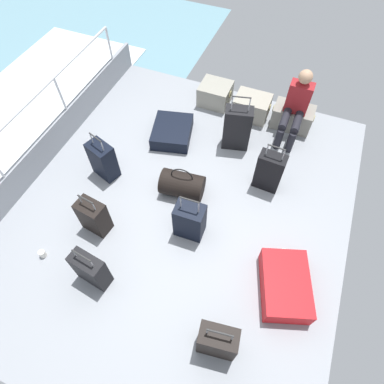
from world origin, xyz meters
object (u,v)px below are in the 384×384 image
passenger_seated (296,106)px  suitcase_5 (237,128)px  suitcase_4 (285,285)px  suitcase_8 (269,171)px  cargo_crate_1 (252,107)px  suitcase_0 (172,132)px  cargo_crate_2 (292,117)px  duffel_bag (182,185)px  suitcase_6 (217,341)px  paper_cup (43,254)px  suitcase_7 (94,216)px  suitcase_3 (103,160)px  cargo_crate_0 (215,94)px  suitcase_2 (190,220)px  suitcase_1 (91,270)px

passenger_seated → suitcase_5: passenger_seated is taller
suitcase_4 → suitcase_8: size_ratio=1.13×
cargo_crate_1 → suitcase_0: cargo_crate_1 is taller
cargo_crate_2 → passenger_seated: 0.41m
passenger_seated → suitcase_8: size_ratio=1.33×
suitcase_5 → duffel_bag: 1.22m
suitcase_6 → passenger_seated: bearing=89.9°
suitcase_6 → paper_cup: size_ratio=6.53×
suitcase_7 → suitcase_4: bearing=2.1°
cargo_crate_1 → paper_cup: size_ratio=5.93×
cargo_crate_1 → suitcase_3: 2.55m
suitcase_0 → paper_cup: size_ratio=8.07×
suitcase_0 → suitcase_4: (2.20, -1.76, 0.02)m
cargo_crate_0 → suitcase_7: bearing=-101.6°
suitcase_2 → suitcase_5: 1.67m
suitcase_8 → duffel_bag: (-1.05, -0.56, -0.13)m
cargo_crate_0 → cargo_crate_1: (0.67, -0.08, 0.00)m
duffel_bag → suitcase_4: bearing=-27.1°
cargo_crate_2 → paper_cup: size_ratio=6.56×
suitcase_0 → suitcase_3: size_ratio=1.07×
cargo_crate_1 → suitcase_0: size_ratio=0.74×
suitcase_7 → suitcase_2: bearing=18.9°
cargo_crate_0 → suitcase_3: 2.27m
suitcase_0 → suitcase_1: bearing=-87.8°
cargo_crate_1 → suitcase_3: size_ratio=0.79×
suitcase_1 → suitcase_3: (-0.68, 1.43, 0.03)m
cargo_crate_1 → suitcase_5: 0.77m
suitcase_2 → suitcase_6: size_ratio=1.15×
cargo_crate_1 → cargo_crate_2: cargo_crate_2 is taller
suitcase_0 → paper_cup: suitcase_0 is taller
suitcase_5 → suitcase_7: (-1.22, -2.06, -0.10)m
cargo_crate_0 → suitcase_5: size_ratio=0.58×
cargo_crate_2 → suitcase_0: (-1.68, -0.95, -0.08)m
suitcase_0 → cargo_crate_2: bearing=29.6°
cargo_crate_1 → suitcase_8: suitcase_8 is taller
cargo_crate_0 → suitcase_2: size_ratio=0.72×
suitcase_7 → suitcase_8: (1.86, 1.48, 0.05)m
suitcase_0 → suitcase_6: 3.13m
cargo_crate_0 → suitcase_0: (-0.35, -1.03, -0.07)m
duffel_bag → paper_cup: 1.97m
paper_cup → suitcase_5: bearing=58.5°
cargo_crate_0 → suitcase_0: bearing=-108.5°
suitcase_1 → suitcase_4: bearing=18.4°
cargo_crate_2 → suitcase_2: size_ratio=0.88×
suitcase_4 → suitcase_7: suitcase_7 is taller
cargo_crate_2 → suitcase_7: suitcase_7 is taller
suitcase_5 → suitcase_7: bearing=-120.6°
suitcase_1 → suitcase_7: size_ratio=0.99×
suitcase_5 → suitcase_7: suitcase_5 is taller
suitcase_6 → suitcase_8: bearing=91.5°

